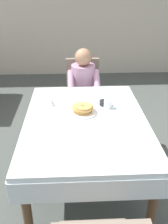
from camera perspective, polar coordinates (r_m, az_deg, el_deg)
ground_plane at (r=2.73m, az=0.33°, el=-15.13°), size 14.00×14.00×0.00m
dining_table_main at (r=2.33m, az=0.37°, el=-3.40°), size 1.12×1.52×0.74m
chair_diner at (r=3.43m, az=-0.25°, el=5.11°), size 0.44×0.45×0.93m
diner_person at (r=3.23m, az=-0.14°, el=6.29°), size 0.40×0.43×1.12m
plate_breakfast at (r=2.38m, az=-0.42°, el=-0.01°), size 0.28×0.28×0.02m
breakfast_stack at (r=2.36m, az=-0.30°, el=0.87°), size 0.21×0.21×0.08m
cup_coffee at (r=2.46m, az=5.45°, el=1.80°), size 0.11×0.08×0.08m
bowl_butter at (r=2.53m, az=4.73°, el=2.06°), size 0.11×0.11×0.04m
syrup_pitcher at (r=2.52m, az=-7.34°, el=2.21°), size 0.08×0.08×0.07m
fork_left_of_plate at (r=2.37m, az=-5.00°, el=-0.46°), size 0.03×0.18×0.00m
knife_right_of_plate at (r=2.38m, az=4.18°, el=-0.25°), size 0.02×0.20×0.00m
spoon_near_edge at (r=2.14m, az=0.46°, el=-3.71°), size 0.15×0.05×0.00m
napkin_folded at (r=2.28m, az=-8.70°, el=-1.85°), size 0.19×0.15×0.01m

